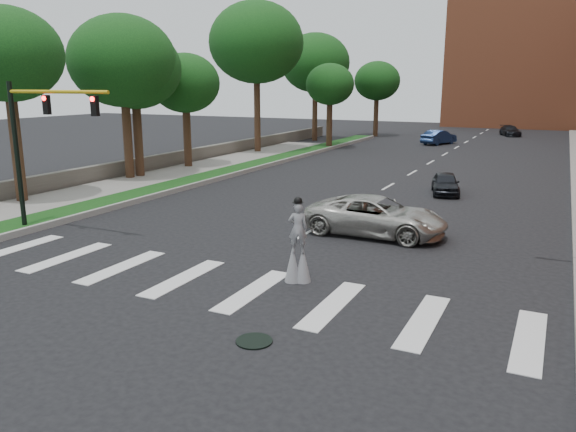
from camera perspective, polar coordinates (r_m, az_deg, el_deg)
The scene contains 21 objects.
ground_plane at distance 17.00m, azimuth -9.04°, elevation -7.92°, with size 160.00×160.00×0.00m, color black.
grass_median at distance 39.35m, azimuth -6.20°, elevation 4.47°, with size 2.00×60.00×0.25m, color #103B11.
median_curb at distance 38.80m, azimuth -4.88°, elevation 4.40°, with size 0.20×60.00×0.28m, color gray.
sidewalk_left at distance 33.52m, azimuth -19.73°, elevation 2.17°, with size 4.00×60.00×0.18m, color gray.
stone_wall at distance 44.01m, azimuth -10.94°, elevation 5.80°, with size 0.50×56.00×1.10m, color #57534B.
manhole at distance 13.95m, azimuth -3.46°, elevation -12.57°, with size 0.90×0.90×0.04m, color black.
building_backdrop at distance 91.01m, azimuth 24.67°, elevation 13.94°, with size 26.00×14.00×18.00m, color #B95F3A.
traffic_signal at distance 24.86m, azimuth -24.27°, elevation 7.63°, with size 5.30×0.23×6.20m.
stilt_performer at distance 17.56m, azimuth 1.00°, elevation -3.47°, with size 0.81×0.65×2.74m.
suv_crossing at distance 23.33m, azimuth 8.96°, elevation -0.01°, with size 2.65×5.75×1.60m, color #B5B3AB.
car_near at distance 33.04m, azimuth 15.70°, elevation 3.23°, with size 1.44×3.58×1.22m, color black.
car_mid at distance 60.43m, azimuth 15.08°, elevation 7.74°, with size 1.55×4.45×1.46m, color #16274D.
car_far at distance 73.00m, azimuth 21.65°, elevation 8.05°, with size 1.70×4.19×1.22m, color black.
tree_1 at distance 31.85m, azimuth -26.70°, elevation 14.37°, with size 5.46×5.46×9.84m.
tree_2 at distance 37.53m, azimuth -16.45°, elevation 14.81°, with size 6.67×6.67×10.31m.
tree_3 at distance 41.86m, azimuth -10.41°, elevation 13.07°, with size 4.96×4.96×8.26m.
tree_4 at distance 50.85m, azimuth -3.23°, elevation 17.17°, with size 8.24×8.24×13.09m.
tree_5 at distance 62.42m, azimuth 2.80°, elevation 15.26°, with size 7.39×7.39×11.44m.
tree_6 at distance 54.55m, azimuth 4.28°, elevation 13.14°, with size 4.58×4.58×8.01m.
tree_7 at distance 68.11m, azimuth 9.04°, elevation 13.37°, with size 5.32×5.32×8.70m.
tree_8 at distance 38.10m, azimuth -15.38°, elevation 14.20°, with size 6.03×6.03×9.62m.
Camera 1 is at (9.22, -12.91, 6.10)m, focal length 35.00 mm.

